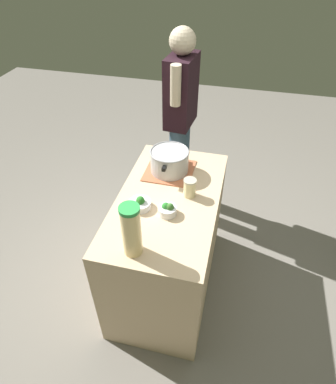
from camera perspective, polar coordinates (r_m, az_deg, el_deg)
name	(u,v)px	position (r m, az deg, el deg)	size (l,w,h in m)	color
ground_plane	(168,280)	(2.70, 0.00, -15.04)	(8.00, 8.00, 0.00)	slate
counter_slab	(168,244)	(2.36, 0.00, -9.01)	(1.14, 0.63, 0.87)	#D1B18C
dish_cloth	(169,171)	(2.27, 0.26, 3.75)	(0.32, 0.33, 0.01)	#B86543
cooking_pot	(170,160)	(2.22, 0.27, 5.52)	(0.33, 0.27, 0.16)	#B7B7BC
lemonade_pitcher	(131,230)	(1.65, -6.41, -6.66)	(0.10, 0.10, 0.31)	#F5D891
mason_jar	(190,188)	(2.04, 3.81, 0.76)	(0.08, 0.08, 0.12)	beige
broccoli_bowl_front	(168,210)	(1.93, -0.07, -3.10)	(0.11, 0.11, 0.08)	silver
broccoli_bowl_center	(140,203)	(1.98, -4.90, -1.99)	(0.14, 0.14, 0.08)	silver
person_cook	(180,120)	(2.84, 2.19, 12.46)	(0.50, 0.23, 1.64)	#3A546C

